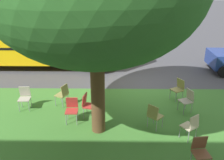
# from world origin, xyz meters

# --- Properties ---
(ground) EXTENTS (80.00, 80.00, 0.00)m
(ground) POSITION_xyz_m (0.00, 0.00, 0.00)
(ground) COLOR #424247
(grass_verge) EXTENTS (48.00, 6.00, 0.01)m
(grass_verge) POSITION_xyz_m (0.00, 3.20, 0.00)
(grass_verge) COLOR #3D752D
(grass_verge) RESTS_ON ground
(chair_0) EXTENTS (0.57, 0.57, 0.88)m
(chair_0) POSITION_xyz_m (-1.32, 1.18, 0.52)
(chair_0) COLOR olive
(chair_0) RESTS_ON ground
(chair_1) EXTENTS (0.56, 0.55, 0.88)m
(chair_1) POSITION_xyz_m (3.24, 1.76, 0.52)
(chair_1) COLOR olive
(chair_1) RESTS_ON ground
(chair_2) EXTENTS (0.59, 0.59, 0.88)m
(chair_2) POSITION_xyz_m (-0.06, 3.31, 0.52)
(chair_2) COLOR olive
(chair_2) RESTS_ON ground
(chair_3) EXTENTS (0.51, 0.50, 0.88)m
(chair_3) POSITION_xyz_m (2.20, 2.58, 0.52)
(chair_3) COLOR #B7332D
(chair_3) RESTS_ON ground
(chair_4) EXTENTS (0.55, 0.54, 0.88)m
(chair_4) POSITION_xyz_m (-1.43, 2.16, 0.52)
(chair_4) COLOR #ADA393
(chair_4) RESTS_ON ground
(chair_5) EXTENTS (0.43, 0.43, 0.88)m
(chair_5) POSITION_xyz_m (2.71, 2.90, 0.52)
(chair_5) COLOR #B7332D
(chair_5) RESTS_ON ground
(chair_6) EXTENTS (0.47, 0.48, 0.88)m
(chair_6) POSITION_xyz_m (-1.01, 5.09, 0.52)
(chair_6) COLOR brown
(chair_6) RESTS_ON ground
(chair_7) EXTENTS (0.58, 0.58, 0.88)m
(chair_7) POSITION_xyz_m (-1.08, 3.91, 0.52)
(chair_7) COLOR beige
(chair_7) RESTS_ON ground
(chair_8) EXTENTS (0.45, 0.45, 0.88)m
(chair_8) POSITION_xyz_m (4.63, 2.02, 0.52)
(chair_8) COLOR #ADA393
(chair_8) RESTS_ON ground
(school_bus) EXTENTS (10.40, 2.80, 2.88)m
(school_bus) POSITION_xyz_m (6.15, -2.91, 1.76)
(school_bus) COLOR yellow
(school_bus) RESTS_ON ground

